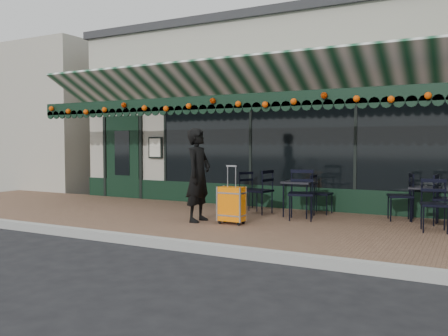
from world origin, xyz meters
The scene contains 16 objects.
ground centered at (0.00, 0.00, 0.00)m, with size 80.00×80.00×0.00m, color black.
sidewalk centered at (0.00, 2.00, 0.07)m, with size 18.00×4.00×0.15m, color brown.
curb centered at (0.00, -0.08, 0.07)m, with size 18.00×0.16×0.15m, color #9E9E99.
restaurant_building centered at (0.00, 7.84, 2.27)m, with size 12.00×9.60×4.50m.
neighbor_building_left centered at (-13.00, 8.00, 2.40)m, with size 12.00×8.00×4.80m, color #AAA296.
woman centered at (-0.95, 1.53, 1.02)m, with size 0.63×0.42×1.74m, color black.
suitcase centered at (-0.27, 1.56, 0.50)m, with size 0.46×0.26×1.05m.
cafe_table_a centered at (2.79, 3.54, 0.73)m, with size 0.53×0.53×0.65m.
cafe_table_b centered at (0.51, 3.00, 0.78)m, with size 0.57×0.57×0.71m.
chair_a_left centered at (2.37, 3.42, 0.61)m, with size 0.46×0.46×0.91m, color black, non-canonical shape.
chair_a_right centered at (3.20, 3.19, 0.61)m, with size 0.46×0.46×0.92m, color black, non-canonical shape.
chair_a_front centered at (3.03, 2.47, 0.59)m, with size 0.44×0.44×0.88m, color black, non-canonical shape.
chair_b_left centered at (-0.34, 2.98, 0.62)m, with size 0.47×0.47×0.93m, color black, non-canonical shape.
chair_b_right centered at (0.81, 3.55, 0.56)m, with size 0.41×0.41×0.82m, color black, non-canonical shape.
chair_b_front centered at (0.69, 2.61, 0.64)m, with size 0.49×0.49×0.97m, color black, non-canonical shape.
chair_solo centered at (-0.75, 3.45, 0.57)m, with size 0.42×0.42×0.84m, color black, non-canonical shape.
Camera 1 is at (3.61, -6.02, 1.61)m, focal length 38.00 mm.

